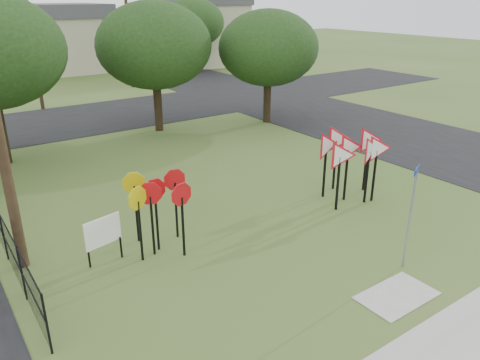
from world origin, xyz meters
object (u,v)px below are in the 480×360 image
yield_sign_cluster (352,150)px  info_board (103,233)px  street_name_sign (411,212)px  stop_sign_cluster (156,197)px

yield_sign_cluster → info_board: (-8.92, 0.83, -0.95)m
street_name_sign → yield_sign_cluster: (2.27, 4.13, 0.19)m
stop_sign_cluster → yield_sign_cluster: size_ratio=0.71×
stop_sign_cluster → info_board: bearing=172.5°
street_name_sign → info_board: size_ratio=2.12×
yield_sign_cluster → info_board: bearing=174.7°
stop_sign_cluster → info_board: 1.74m
street_name_sign → stop_sign_cluster: bearing=136.9°
info_board → yield_sign_cluster: bearing=-5.3°
yield_sign_cluster → info_board: size_ratio=2.30×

